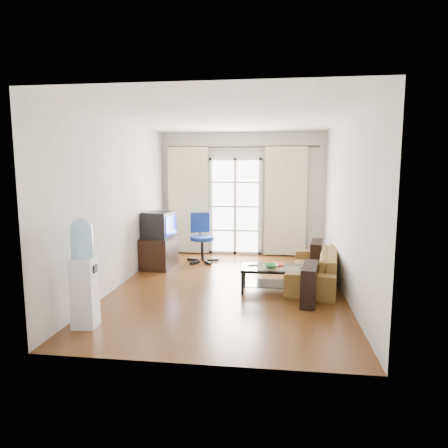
# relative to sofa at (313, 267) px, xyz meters

# --- Properties ---
(floor) EXTENTS (5.20, 5.20, 0.00)m
(floor) POSITION_rel_sofa_xyz_m (-1.39, -0.38, -0.28)
(floor) COLOR #593215
(floor) RESTS_ON ground
(ceiling) EXTENTS (5.20, 5.20, 0.00)m
(ceiling) POSITION_rel_sofa_xyz_m (-1.39, -0.38, 2.42)
(ceiling) COLOR white
(ceiling) RESTS_ON wall_back
(wall_back) EXTENTS (3.60, 0.02, 2.70)m
(wall_back) POSITION_rel_sofa_xyz_m (-1.39, 2.22, 1.07)
(wall_back) COLOR silver
(wall_back) RESTS_ON floor
(wall_front) EXTENTS (3.60, 0.02, 2.70)m
(wall_front) POSITION_rel_sofa_xyz_m (-1.39, -2.98, 1.07)
(wall_front) COLOR silver
(wall_front) RESTS_ON floor
(wall_left) EXTENTS (0.02, 5.20, 2.70)m
(wall_left) POSITION_rel_sofa_xyz_m (-3.19, -0.38, 1.07)
(wall_left) COLOR silver
(wall_left) RESTS_ON floor
(wall_right) EXTENTS (0.02, 5.20, 2.70)m
(wall_right) POSITION_rel_sofa_xyz_m (0.41, -0.38, 1.07)
(wall_right) COLOR silver
(wall_right) RESTS_ON floor
(french_door) EXTENTS (1.16, 0.06, 2.15)m
(french_door) POSITION_rel_sofa_xyz_m (-1.54, 2.17, 0.80)
(french_door) COLOR white
(french_door) RESTS_ON wall_back
(curtain_rod) EXTENTS (3.30, 0.04, 0.04)m
(curtain_rod) POSITION_rel_sofa_xyz_m (-1.39, 2.12, 2.10)
(curtain_rod) COLOR #4C3F2D
(curtain_rod) RESTS_ON wall_back
(curtain_left) EXTENTS (0.90, 0.07, 2.35)m
(curtain_left) POSITION_rel_sofa_xyz_m (-2.59, 2.10, 0.92)
(curtain_left) COLOR beige
(curtain_left) RESTS_ON curtain_rod
(curtain_right) EXTENTS (0.90, 0.07, 2.35)m
(curtain_right) POSITION_rel_sofa_xyz_m (-0.44, 2.10, 0.92)
(curtain_right) COLOR beige
(curtain_right) RESTS_ON curtain_rod
(radiator) EXTENTS (0.64, 0.12, 0.64)m
(radiator) POSITION_rel_sofa_xyz_m (-0.59, 2.12, 0.05)
(radiator) COLOR gray
(radiator) RESTS_ON floor
(sofa) EXTENTS (2.14, 1.31, 0.56)m
(sofa) POSITION_rel_sofa_xyz_m (0.00, 0.00, 0.00)
(sofa) COLOR brown
(sofa) RESTS_ON floor
(coffee_table) EXTENTS (0.96, 0.56, 0.39)m
(coffee_table) POSITION_rel_sofa_xyz_m (-0.69, -0.49, -0.03)
(coffee_table) COLOR silver
(coffee_table) RESTS_ON floor
(bowl) EXTENTS (0.23, 0.23, 0.05)m
(bowl) POSITION_rel_sofa_xyz_m (-0.70, -0.54, 0.14)
(bowl) COLOR #379858
(bowl) RESTS_ON coffee_table
(book) EXTENTS (0.18, 0.24, 0.02)m
(book) POSITION_rel_sofa_xyz_m (-0.67, -0.33, 0.12)
(book) COLOR maroon
(book) RESTS_ON coffee_table
(remote) EXTENTS (0.16, 0.08, 0.02)m
(remote) POSITION_rel_sofa_xyz_m (-0.99, -0.43, 0.12)
(remote) COLOR black
(remote) RESTS_ON coffee_table
(tv_stand) EXTENTS (0.59, 0.84, 0.60)m
(tv_stand) POSITION_rel_sofa_xyz_m (-2.88, 0.78, 0.02)
(tv_stand) COLOR black
(tv_stand) RESTS_ON floor
(crt_tv) EXTENTS (0.62, 0.62, 0.50)m
(crt_tv) POSITION_rel_sofa_xyz_m (-2.88, 0.74, 0.57)
(crt_tv) COLOR black
(crt_tv) RESTS_ON tv_stand
(task_chair) EXTENTS (0.89, 0.89, 1.01)m
(task_chair) POSITION_rel_sofa_xyz_m (-2.14, 1.32, 0.02)
(task_chair) COLOR black
(task_chair) RESTS_ON floor
(water_cooler) EXTENTS (0.31, 0.30, 1.34)m
(water_cooler) POSITION_rel_sofa_xyz_m (-2.93, -2.21, 0.42)
(water_cooler) COLOR silver
(water_cooler) RESTS_ON floor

